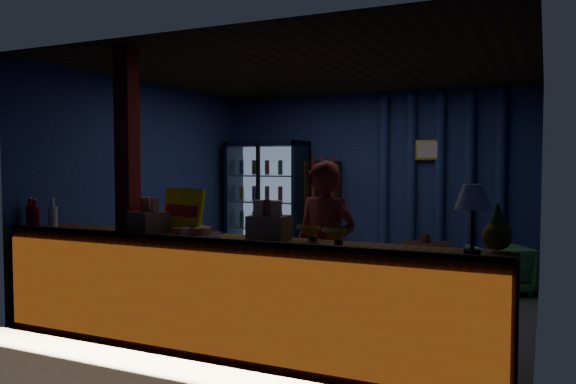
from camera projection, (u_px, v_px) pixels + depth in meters
The scene contains 19 objects.
ground at pixel (316, 301), 6.37m from camera, with size 4.60×4.60×0.00m, color #515154.
room_walls at pixel (316, 163), 6.29m from camera, with size 4.60×4.60×4.60m.
counter at pixel (229, 296), 4.62m from camera, with size 4.40×0.57×0.99m.
support_post at pixel (128, 193), 5.02m from camera, with size 0.16×0.16×2.60m, color maroon.
beverage_cooler at pixel (269, 204), 8.71m from camera, with size 1.20×0.62×1.90m.
bottle_shelf at pixel (324, 214), 8.49m from camera, with size 0.50×0.28×1.60m.
curtain_folds at pixel (439, 182), 7.83m from camera, with size 1.74×0.14×2.50m.
framed_picture at pixel (428, 150), 7.83m from camera, with size 0.36×0.04×0.28m.
shopkeeper at pixel (325, 253), 4.85m from camera, with size 0.58×0.38×1.59m, color maroon.
green_chair at pixel (500, 269), 6.78m from camera, with size 0.61×0.63×0.58m, color #52A553.
side_table at pixel (425, 264), 7.20m from camera, with size 0.68×0.55×0.66m.
yellow_sign at pixel (183, 210), 4.98m from camera, with size 0.50×0.22×0.40m.
soda_bottles at pixel (39, 216), 5.37m from camera, with size 0.38×0.17×0.29m.
snack_box_left at pixel (148, 221), 4.90m from camera, with size 0.36×0.33×0.32m.
snack_box_centre at pixel (269, 226), 4.50m from camera, with size 0.32×0.27×0.32m.
pastry_tray at pixel (194, 233), 4.71m from camera, with size 0.49×0.49×0.08m.
banana_bunches at pixel (324, 233), 4.33m from camera, with size 0.48×0.29×0.16m.
table_lamp at pixel (473, 200), 3.76m from camera, with size 0.24×0.24×0.48m.
pineapple at pixel (497, 231), 3.91m from camera, with size 0.20×0.20×0.35m.
Camera 1 is at (2.35, -5.85, 1.57)m, focal length 35.00 mm.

